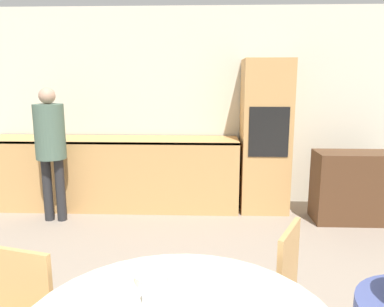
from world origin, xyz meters
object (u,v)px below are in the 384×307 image
at_px(chair_far_right, 270,287).
at_px(bowl_centre, 152,278).
at_px(sideboard, 359,187).
at_px(person_standing, 50,140).
at_px(oven_unit, 265,136).
at_px(cup, 151,295).

xyz_separation_m(chair_far_right, bowl_centre, (-0.62, -0.41, 0.28)).
bearing_deg(sideboard, person_standing, -178.07).
bearing_deg(sideboard, oven_unit, 159.62).
relative_size(oven_unit, person_standing, 1.21).
height_order(sideboard, cup, cup).
distance_m(sideboard, chair_far_right, 2.77).
bearing_deg(bowl_centre, person_standing, 120.61).
bearing_deg(person_standing, sideboard, 1.93).
bearing_deg(person_standing, bowl_centre, -59.39).
bearing_deg(person_standing, chair_far_right, -45.72).
relative_size(chair_far_right, cup, 11.32).
distance_m(person_standing, cup, 3.26).
bearing_deg(sideboard, bowl_centre, -126.46).
bearing_deg(chair_far_right, sideboard, 174.75).
distance_m(oven_unit, cup, 3.49).
relative_size(sideboard, bowl_centre, 6.73).
height_order(oven_unit, cup, oven_unit).
bearing_deg(person_standing, oven_unit, 11.50).
distance_m(oven_unit, sideboard, 1.26).
height_order(chair_far_right, bowl_centre, chair_far_right).
bearing_deg(oven_unit, bowl_centre, -107.20).
xyz_separation_m(oven_unit, bowl_centre, (-0.98, -3.18, -0.18)).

